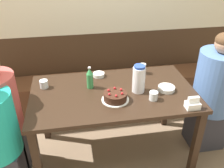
% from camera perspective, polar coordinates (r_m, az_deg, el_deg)
% --- Properties ---
extents(ground_plane, '(12.00, 12.00, 0.00)m').
position_cam_1_polar(ground_plane, '(2.70, 0.24, -15.44)').
color(ground_plane, '#846B51').
extents(back_wall, '(4.80, 0.04, 2.50)m').
position_cam_1_polar(back_wall, '(3.00, -3.34, 17.13)').
color(back_wall, '#3D2819').
rests_on(back_wall, ground_plane).
extents(bench_seat, '(2.74, 0.38, 0.45)m').
position_cam_1_polar(bench_seat, '(3.20, -2.33, -1.97)').
color(bench_seat, '#56331E').
rests_on(bench_seat, ground_plane).
extents(dining_table, '(1.46, 0.84, 0.75)m').
position_cam_1_polar(dining_table, '(2.27, 0.28, -3.69)').
color(dining_table, black).
rests_on(dining_table, ground_plane).
extents(birthday_cake, '(0.23, 0.23, 0.09)m').
position_cam_1_polar(birthday_cake, '(2.09, 0.75, -2.87)').
color(birthday_cake, white).
rests_on(birthday_cake, dining_table).
extents(water_pitcher, '(0.11, 0.11, 0.25)m').
position_cam_1_polar(water_pitcher, '(2.18, 6.15, 1.16)').
color(water_pitcher, white).
rests_on(water_pitcher, dining_table).
extents(soju_bottle, '(0.06, 0.06, 0.21)m').
position_cam_1_polar(soju_bottle, '(2.24, -5.09, 1.37)').
color(soju_bottle, '#388E4C').
rests_on(soju_bottle, dining_table).
extents(napkin_holder, '(0.11, 0.08, 0.11)m').
position_cam_1_polar(napkin_holder, '(2.09, 17.97, -4.39)').
color(napkin_holder, white).
rests_on(napkin_holder, dining_table).
extents(bowl_soup_white, '(0.15, 0.15, 0.04)m').
position_cam_1_polar(bowl_soup_white, '(2.28, 12.33, -1.00)').
color(bowl_soup_white, white).
rests_on(bowl_soup_white, dining_table).
extents(bowl_rice_small, '(0.11, 0.11, 0.04)m').
position_cam_1_polar(bowl_rice_small, '(2.46, -3.04, 2.14)').
color(bowl_rice_small, white).
rests_on(bowl_rice_small, dining_table).
extents(glass_water_tall, '(0.08, 0.08, 0.07)m').
position_cam_1_polar(glass_water_tall, '(2.35, -15.31, 0.00)').
color(glass_water_tall, silver).
rests_on(glass_water_tall, dining_table).
extents(glass_tumbler_short, '(0.07, 0.07, 0.07)m').
position_cam_1_polar(glass_tumbler_short, '(2.12, 9.48, -2.67)').
color(glass_tumbler_short, silver).
rests_on(glass_tumbler_short, dining_table).
extents(glass_shot_small, '(0.07, 0.07, 0.10)m').
position_cam_1_polar(glass_shot_small, '(2.52, 6.98, 3.51)').
color(glass_shot_small, silver).
rests_on(glass_shot_small, dining_table).
extents(person_pale_blue_shirt, '(0.38, 0.38, 1.21)m').
position_cam_1_polar(person_pale_blue_shirt, '(2.36, -24.25, -6.88)').
color(person_pale_blue_shirt, '#33333D').
rests_on(person_pale_blue_shirt, ground_plane).
extents(person_grey_tee, '(0.40, 0.40, 1.24)m').
position_cam_1_polar(person_grey_tee, '(2.62, 22.15, -2.14)').
color(person_grey_tee, '#33333D').
rests_on(person_grey_tee, ground_plane).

